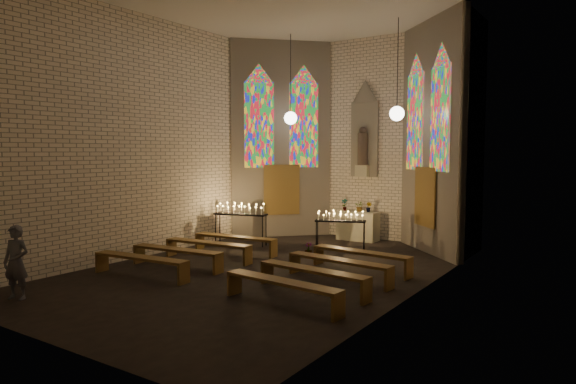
% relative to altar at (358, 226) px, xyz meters
% --- Properties ---
extents(floor, '(12.00, 12.00, 0.00)m').
position_rel_altar_xyz_m(floor, '(0.00, -5.45, -0.50)').
color(floor, black).
rests_on(floor, ground).
extents(room, '(8.22, 12.43, 7.00)m').
position_rel_altar_xyz_m(room, '(-0.00, -2.08, 3.22)').
color(room, '#F2E2CA').
rests_on(room, ground).
extents(altar, '(1.40, 0.60, 1.00)m').
position_rel_altar_xyz_m(altar, '(0.00, 0.00, 0.00)').
color(altar, '#B9B597').
rests_on(altar, ground).
extents(flower_vase_left, '(0.24, 0.18, 0.42)m').
position_rel_altar_xyz_m(flower_vase_left, '(-0.52, -0.01, 0.71)').
color(flower_vase_left, '#4C723F').
rests_on(flower_vase_left, altar).
extents(flower_vase_center, '(0.34, 0.30, 0.36)m').
position_rel_altar_xyz_m(flower_vase_center, '(0.05, 0.05, 0.68)').
color(flower_vase_center, '#4C723F').
rests_on(flower_vase_center, altar).
extents(flower_vase_right, '(0.23, 0.20, 0.36)m').
position_rel_altar_xyz_m(flower_vase_right, '(0.40, 0.01, 0.68)').
color(flower_vase_right, '#4C723F').
rests_on(flower_vase_right, altar).
extents(aisle_flower_pot, '(0.24, 0.24, 0.40)m').
position_rel_altar_xyz_m(aisle_flower_pot, '(-0.03, -3.23, -0.30)').
color(aisle_flower_pot, '#4C723F').
rests_on(aisle_flower_pot, ground).
extents(votive_stand_left, '(1.82, 0.88, 1.30)m').
position_rel_altar_xyz_m(votive_stand_left, '(-2.81, -2.95, 0.62)').
color(votive_stand_left, black).
rests_on(votive_stand_left, ground).
extents(votive_stand_right, '(1.60, 0.94, 1.15)m').
position_rel_altar_xyz_m(votive_stand_right, '(0.30, -1.85, 0.49)').
color(votive_stand_right, black).
rests_on(votive_stand_right, ground).
extents(pew_left_0, '(2.76, 0.64, 0.53)m').
position_rel_altar_xyz_m(pew_left_0, '(-2.09, -4.12, -0.07)').
color(pew_left_0, brown).
rests_on(pew_left_0, ground).
extents(pew_right_0, '(2.76, 0.64, 0.53)m').
position_rel_altar_xyz_m(pew_right_0, '(2.09, -4.12, -0.07)').
color(pew_right_0, brown).
rests_on(pew_right_0, ground).
extents(pew_left_1, '(2.76, 0.64, 0.53)m').
position_rel_altar_xyz_m(pew_left_1, '(-2.09, -5.32, -0.07)').
color(pew_left_1, brown).
rests_on(pew_left_1, ground).
extents(pew_right_1, '(2.76, 0.64, 0.53)m').
position_rel_altar_xyz_m(pew_right_1, '(2.09, -5.32, -0.07)').
color(pew_right_1, brown).
rests_on(pew_right_1, ground).
extents(pew_left_2, '(2.76, 0.64, 0.53)m').
position_rel_altar_xyz_m(pew_left_2, '(-2.09, -6.52, -0.07)').
color(pew_left_2, brown).
rests_on(pew_left_2, ground).
extents(pew_right_2, '(2.76, 0.64, 0.53)m').
position_rel_altar_xyz_m(pew_right_2, '(2.09, -6.52, -0.07)').
color(pew_right_2, brown).
rests_on(pew_right_2, ground).
extents(pew_left_3, '(2.76, 0.64, 0.53)m').
position_rel_altar_xyz_m(pew_left_3, '(-2.09, -7.72, -0.07)').
color(pew_left_3, brown).
rests_on(pew_left_3, ground).
extents(pew_right_3, '(2.76, 0.64, 0.53)m').
position_rel_altar_xyz_m(pew_right_3, '(2.09, -7.72, -0.07)').
color(pew_right_3, brown).
rests_on(pew_right_3, ground).
extents(visitor, '(0.66, 0.56, 1.55)m').
position_rel_altar_xyz_m(visitor, '(-2.79, -10.38, 0.28)').
color(visitor, '#45464F').
rests_on(visitor, ground).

